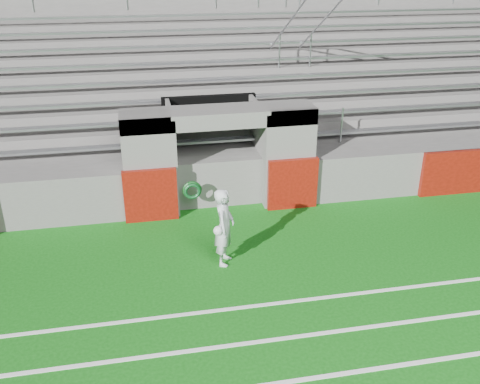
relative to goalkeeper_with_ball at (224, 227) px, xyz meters
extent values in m
plane|color=#0E550F|center=(0.36, -0.65, -0.86)|extent=(90.00, 90.00, 0.00)
cube|color=white|center=(0.36, -3.65, -0.85)|extent=(28.00, 0.09, 0.01)
cube|color=white|center=(0.36, -2.65, -0.85)|extent=(28.00, 0.09, 0.01)
cube|color=white|center=(0.36, -1.65, -0.85)|extent=(28.00, 0.09, 0.01)
cube|color=#5C5A57|center=(-1.44, 2.85, 0.44)|extent=(1.20, 1.00, 2.60)
cube|color=#5C5A57|center=(2.16, 2.85, 0.44)|extent=(1.20, 1.00, 2.60)
cube|color=black|center=(0.36, 4.55, 0.39)|extent=(2.60, 0.20, 2.50)
cube|color=#5C5A57|center=(-0.79, 3.45, 0.39)|extent=(0.10, 2.20, 2.50)
cube|color=#5C5A57|center=(1.51, 3.45, 0.39)|extent=(0.10, 2.20, 2.50)
cube|color=#5C5A57|center=(0.36, 2.85, 1.54)|extent=(4.80, 1.00, 0.40)
cube|color=#5C5A57|center=(0.36, 6.70, 0.29)|extent=(26.00, 8.00, 0.20)
cube|color=#5C5A57|center=(0.36, 6.70, -0.33)|extent=(26.00, 8.00, 1.05)
cube|color=#5B0E07|center=(-1.44, 2.29, -0.18)|extent=(1.30, 0.15, 1.35)
cube|color=#5B0E07|center=(2.16, 2.29, -0.18)|extent=(1.30, 0.15, 1.35)
cube|color=#5B0E07|center=(6.86, 2.29, -0.23)|extent=(2.20, 0.15, 1.25)
cube|color=gray|center=(0.36, 3.77, 0.61)|extent=(23.00, 0.28, 0.06)
cube|color=#5C5A57|center=(0.36, 4.62, 0.58)|extent=(24.00, 0.75, 0.38)
cube|color=gray|center=(0.36, 4.52, 0.99)|extent=(23.00, 0.28, 0.06)
cube|color=#5C5A57|center=(0.36, 5.37, 0.77)|extent=(24.00, 0.75, 0.76)
cube|color=gray|center=(0.36, 5.27, 1.37)|extent=(23.00, 0.28, 0.06)
cube|color=#5C5A57|center=(0.36, 6.12, 0.96)|extent=(24.00, 0.75, 1.14)
cube|color=gray|center=(0.36, 6.02, 1.75)|extent=(23.00, 0.28, 0.06)
cube|color=#5C5A57|center=(0.36, 6.87, 1.15)|extent=(24.00, 0.75, 1.52)
cube|color=gray|center=(0.36, 6.77, 2.13)|extent=(23.00, 0.28, 0.06)
cube|color=#5C5A57|center=(0.36, 7.62, 1.34)|extent=(24.00, 0.75, 1.90)
cube|color=gray|center=(0.36, 7.52, 2.51)|extent=(23.00, 0.28, 0.06)
cube|color=#5C5A57|center=(0.36, 8.37, 1.53)|extent=(24.00, 0.75, 2.28)
cube|color=gray|center=(0.36, 8.27, 2.89)|extent=(23.00, 0.28, 0.06)
cube|color=#5C5A57|center=(0.36, 9.12, 1.72)|extent=(24.00, 0.75, 2.66)
cube|color=gray|center=(0.36, 9.02, 3.27)|extent=(23.00, 0.28, 0.06)
cube|color=#5C5A57|center=(0.36, 9.80, 1.79)|extent=(26.00, 0.60, 5.29)
cylinder|color=#A5A8AD|center=(2.86, 3.50, 0.89)|extent=(0.05, 0.05, 1.00)
cylinder|color=#A5A8AD|center=(2.86, 6.50, 2.41)|extent=(0.05, 0.05, 1.00)
cylinder|color=#A5A8AD|center=(2.86, 6.50, 2.91)|extent=(0.05, 6.02, 3.08)
cylinder|color=#A5A8AD|center=(3.86, 3.50, 0.89)|extent=(0.05, 0.05, 1.00)
cylinder|color=#A5A8AD|center=(3.86, 6.50, 2.41)|extent=(0.05, 0.05, 1.00)
cylinder|color=#A5A8AD|center=(3.86, 6.50, 2.91)|extent=(0.05, 6.02, 3.08)
imported|color=silver|center=(0.00, 0.00, 0.00)|extent=(0.60, 0.73, 1.72)
sphere|color=white|center=(-0.15, -0.13, 0.00)|extent=(0.20, 0.20, 0.20)
torus|color=#0C3D12|center=(-0.42, 2.30, -0.13)|extent=(0.48, 0.09, 0.48)
torus|color=#0D421B|center=(-0.42, 2.25, -0.15)|extent=(0.42, 0.08, 0.42)
camera|label=1|loc=(-1.59, -9.73, 5.31)|focal=40.00mm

